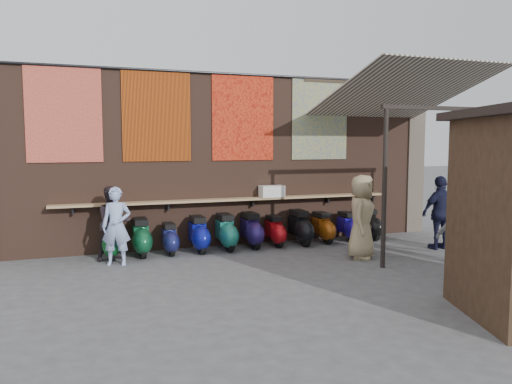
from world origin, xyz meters
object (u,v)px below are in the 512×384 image
at_px(shelf_box, 272,191).
at_px(scooter_stool_7, 300,228).
at_px(scooter_stool_1, 141,237).
at_px(scooter_stool_6, 275,231).
at_px(scooter_stool_0, 111,241).
at_px(diner_right, 114,223).
at_px(shopper_grey, 461,224).
at_px(scooter_stool_9, 348,227).
at_px(shopper_navy, 441,213).
at_px(shopper_tan, 361,217).
at_px(scooter_stool_4, 226,232).
at_px(diner_left, 116,226).
at_px(scooter_stool_10, 368,224).
at_px(scooter_stool_3, 199,234).
at_px(scooter_stool_5, 251,230).
at_px(scooter_stool_2, 170,239).
at_px(scooter_stool_8, 323,228).

height_order(shelf_box, scooter_stool_7, shelf_box).
height_order(scooter_stool_1, scooter_stool_6, scooter_stool_1).
xyz_separation_m(scooter_stool_0, scooter_stool_7, (4.32, -0.03, 0.04)).
relative_size(diner_right, shopper_grey, 0.96).
height_order(scooter_stool_9, shopper_navy, shopper_navy).
height_order(scooter_stool_7, scooter_stool_9, scooter_stool_7).
distance_m(scooter_stool_1, shopper_tan, 4.67).
bearing_deg(scooter_stool_6, scooter_stool_4, -178.79).
bearing_deg(scooter_stool_6, shopper_grey, -44.63).
distance_m(shelf_box, scooter_stool_9, 2.13).
bearing_deg(scooter_stool_0, diner_left, -82.66).
bearing_deg(scooter_stool_10, scooter_stool_4, 179.54).
xyz_separation_m(shopper_grey, shopper_tan, (-1.67, 1.03, 0.08)).
relative_size(diner_left, shopper_grey, 0.98).
bearing_deg(scooter_stool_9, diner_left, -174.01).
xyz_separation_m(shelf_box, scooter_stool_9, (1.90, -0.32, -0.91)).
bearing_deg(scooter_stool_0, shopper_grey, -23.05).
bearing_deg(scooter_stool_4, shopper_navy, -18.94).
xyz_separation_m(scooter_stool_1, shopper_tan, (4.28, -1.79, 0.48)).
relative_size(shopper_grey, shopper_tan, 0.91).
bearing_deg(diner_left, scooter_stool_3, 34.81).
relative_size(scooter_stool_3, scooter_stool_7, 0.97).
bearing_deg(scooter_stool_5, scooter_stool_6, -1.40).
distance_m(scooter_stool_5, shopper_grey, 4.49).
height_order(scooter_stool_5, scooter_stool_6, scooter_stool_5).
distance_m(scooter_stool_1, shopper_navy, 6.69).
height_order(scooter_stool_5, shopper_grey, shopper_grey).
bearing_deg(shopper_grey, diner_left, -8.25).
xyz_separation_m(shelf_box, scooter_stool_3, (-1.87, -0.32, -0.87)).
bearing_deg(scooter_stool_9, scooter_stool_0, 179.84).
height_order(scooter_stool_0, scooter_stool_2, scooter_stool_0).
bearing_deg(scooter_stool_4, scooter_stool_0, -179.78).
height_order(scooter_stool_2, scooter_stool_6, scooter_stool_6).
relative_size(scooter_stool_3, shopper_grey, 0.52).
height_order(shelf_box, scooter_stool_8, shelf_box).
height_order(scooter_stool_0, diner_left, diner_left).
relative_size(shelf_box, scooter_stool_6, 0.76).
height_order(scooter_stool_6, shopper_grey, shopper_grey).
height_order(shelf_box, scooter_stool_3, shelf_box).
relative_size(scooter_stool_3, shopper_tan, 0.47).
bearing_deg(scooter_stool_9, shopper_tan, -112.43).
bearing_deg(scooter_stool_1, scooter_stool_4, -0.57).
bearing_deg(scooter_stool_7, shelf_box, 150.65).
xyz_separation_m(shelf_box, scooter_stool_6, (-0.03, -0.27, -0.91)).
xyz_separation_m(scooter_stool_5, diner_left, (-3.05, -0.65, 0.37)).
bearing_deg(scooter_stool_10, scooter_stool_2, 179.89).
bearing_deg(shelf_box, scooter_stool_5, -157.34).
bearing_deg(scooter_stool_9, scooter_stool_5, 178.51).
relative_size(scooter_stool_1, scooter_stool_2, 1.19).
relative_size(scooter_stool_0, scooter_stool_10, 0.96).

